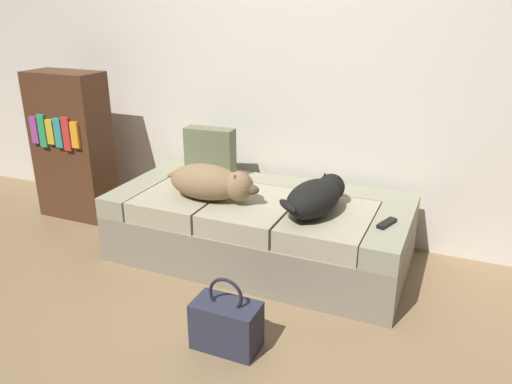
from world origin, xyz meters
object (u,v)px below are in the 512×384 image
tv_remote (387,223)px  handbag (226,324)px  bookshelf (72,146)px  dog_dark (317,196)px  couch (259,228)px  dog_tan (211,182)px  throw_pillow (210,153)px

tv_remote → handbag: bearing=-108.2°
handbag → tv_remote: bearing=52.4°
tv_remote → bookshelf: size_ratio=0.14×
bookshelf → dog_dark: bearing=-6.1°
couch → tv_remote: 0.84m
dog_tan → dog_dark: dog_tan is taller
dog_dark → tv_remote: bearing=-1.4°
tv_remote → handbag: (-0.60, -0.77, -0.31)m
couch → bookshelf: size_ratio=1.68×
dog_dark → bookshelf: bookshelf is taller
dog_tan → handbag: (0.46, -0.73, -0.41)m
dog_tan → tv_remote: (1.06, 0.04, -0.10)m
dog_dark → bookshelf: 1.98m
bookshelf → couch: bearing=-4.0°
throw_pillow → bookshelf: bearing=-173.8°
throw_pillow → dog_tan: bearing=-61.1°
dog_dark → throw_pillow: (-0.86, 0.33, 0.07)m
couch → bookshelf: bearing=176.0°
couch → dog_dark: bearing=-14.2°
couch → dog_tan: bearing=-149.4°
dog_dark → bookshelf: size_ratio=0.53×
throw_pillow → bookshelf: 1.11m
dog_tan → dog_dark: (0.65, 0.05, -0.01)m
throw_pillow → handbag: throw_pillow is taller
handbag → bookshelf: size_ratio=0.34×
dog_dark → bookshelf: bearing=173.9°
couch → throw_pillow: size_ratio=5.42×
bookshelf → handbag: bearing=-29.2°
dog_tan → tv_remote: 1.06m
handbag → dog_tan: bearing=122.1°
couch → dog_tan: (-0.25, -0.15, 0.32)m
dog_tan → handbag: 0.96m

